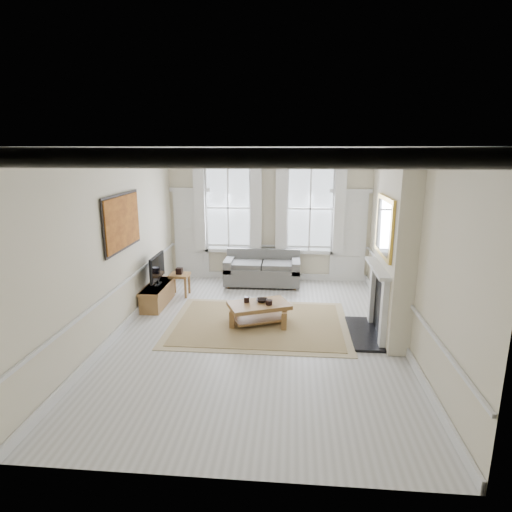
# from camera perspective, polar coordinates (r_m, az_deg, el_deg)

# --- Properties ---
(floor) EXTENTS (7.20, 7.20, 0.00)m
(floor) POSITION_cam_1_polar(r_m,az_deg,el_deg) (8.11, 0.18, -10.49)
(floor) COLOR #B7B5AD
(floor) RESTS_ON ground
(ceiling) EXTENTS (7.20, 7.20, 0.00)m
(ceiling) POSITION_cam_1_polar(r_m,az_deg,el_deg) (7.38, 0.20, 14.28)
(ceiling) COLOR white
(ceiling) RESTS_ON back_wall
(back_wall) EXTENTS (5.20, 0.00, 5.20)m
(back_wall) POSITION_cam_1_polar(r_m,az_deg,el_deg) (11.10, 1.74, 5.42)
(back_wall) COLOR beige
(back_wall) RESTS_ON floor
(left_wall) EXTENTS (0.00, 7.20, 7.20)m
(left_wall) POSITION_cam_1_polar(r_m,az_deg,el_deg) (8.20, -18.25, 1.58)
(left_wall) COLOR beige
(left_wall) RESTS_ON floor
(right_wall) EXTENTS (0.00, 7.20, 7.20)m
(right_wall) POSITION_cam_1_polar(r_m,az_deg,el_deg) (7.80, 19.59, 0.85)
(right_wall) COLOR beige
(right_wall) RESTS_ON floor
(window_left) EXTENTS (1.26, 0.20, 2.20)m
(window_left) POSITION_cam_1_polar(r_m,az_deg,el_deg) (11.13, -3.71, 6.46)
(window_left) COLOR #B2BCC6
(window_left) RESTS_ON back_wall
(window_right) EXTENTS (1.26, 0.20, 2.20)m
(window_right) POSITION_cam_1_polar(r_m,az_deg,el_deg) (11.01, 7.23, 6.29)
(window_right) COLOR #B2BCC6
(window_right) RESTS_ON back_wall
(door_left) EXTENTS (0.90, 0.08, 2.30)m
(door_left) POSITION_cam_1_polar(r_m,az_deg,el_deg) (11.45, -8.60, 2.74)
(door_left) COLOR silver
(door_left) RESTS_ON floor
(door_right) EXTENTS (0.90, 0.08, 2.30)m
(door_right) POSITION_cam_1_polar(r_m,az_deg,el_deg) (11.23, 12.22, 2.35)
(door_right) COLOR silver
(door_right) RESTS_ON floor
(painting) EXTENTS (0.05, 1.66, 1.06)m
(painting) POSITION_cam_1_polar(r_m,az_deg,el_deg) (8.39, -17.39, 4.35)
(painting) COLOR #C77122
(painting) RESTS_ON left_wall
(chimney_breast) EXTENTS (0.35, 1.70, 3.38)m
(chimney_breast) POSITION_cam_1_polar(r_m,az_deg,el_deg) (7.94, 18.02, 1.21)
(chimney_breast) COLOR beige
(chimney_breast) RESTS_ON floor
(hearth) EXTENTS (0.55, 1.50, 0.05)m
(hearth) POSITION_cam_1_polar(r_m,az_deg,el_deg) (8.38, 14.27, -9.95)
(hearth) COLOR black
(hearth) RESTS_ON floor
(fireplace) EXTENTS (0.21, 1.45, 1.33)m
(fireplace) POSITION_cam_1_polar(r_m,az_deg,el_deg) (8.16, 15.96, -5.38)
(fireplace) COLOR silver
(fireplace) RESTS_ON floor
(mirror) EXTENTS (0.06, 1.26, 1.06)m
(mirror) POSITION_cam_1_polar(r_m,az_deg,el_deg) (7.83, 16.68, 3.75)
(mirror) COLOR gold
(mirror) RESTS_ON chimney_breast
(sofa) EXTENTS (1.89, 0.92, 0.87)m
(sofa) POSITION_cam_1_polar(r_m,az_deg,el_deg) (10.91, 0.88, -1.92)
(sofa) COLOR #555553
(sofa) RESTS_ON floor
(side_table) EXTENTS (0.45, 0.45, 0.53)m
(side_table) POSITION_cam_1_polar(r_m,az_deg,el_deg) (10.21, -10.14, -2.94)
(side_table) COLOR olive
(side_table) RESTS_ON floor
(rug) EXTENTS (3.50, 2.60, 0.02)m
(rug) POSITION_cam_1_polar(r_m,az_deg,el_deg) (8.58, 0.40, -8.99)
(rug) COLOR #9C8150
(rug) RESTS_ON floor
(coffee_table) EXTENTS (1.33, 1.07, 0.44)m
(coffee_table) POSITION_cam_1_polar(r_m,az_deg,el_deg) (8.45, 0.41, -6.85)
(coffee_table) COLOR olive
(coffee_table) RESTS_ON rug
(ceramic_pot_a) EXTENTS (0.11, 0.11, 0.11)m
(ceramic_pot_a) POSITION_cam_1_polar(r_m,az_deg,el_deg) (8.47, -1.26, -5.81)
(ceramic_pot_a) COLOR black
(ceramic_pot_a) RESTS_ON coffee_table
(ceramic_pot_b) EXTENTS (0.13, 0.13, 0.09)m
(ceramic_pot_b) POSITION_cam_1_polar(r_m,az_deg,el_deg) (8.35, 1.76, -6.21)
(ceramic_pot_b) COLOR black
(ceramic_pot_b) RESTS_ON coffee_table
(bowl) EXTENTS (0.24, 0.24, 0.06)m
(bowl) POSITION_cam_1_polar(r_m,az_deg,el_deg) (8.50, 0.80, -5.94)
(bowl) COLOR black
(bowl) RESTS_ON coffee_table
(tv_stand) EXTENTS (0.41, 1.28, 0.46)m
(tv_stand) POSITION_cam_1_polar(r_m,az_deg,el_deg) (9.77, -12.97, -5.06)
(tv_stand) COLOR olive
(tv_stand) RESTS_ON floor
(tv) EXTENTS (0.08, 0.90, 0.68)m
(tv) POSITION_cam_1_polar(r_m,az_deg,el_deg) (9.58, -13.05, -1.53)
(tv) COLOR black
(tv) RESTS_ON tv_stand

